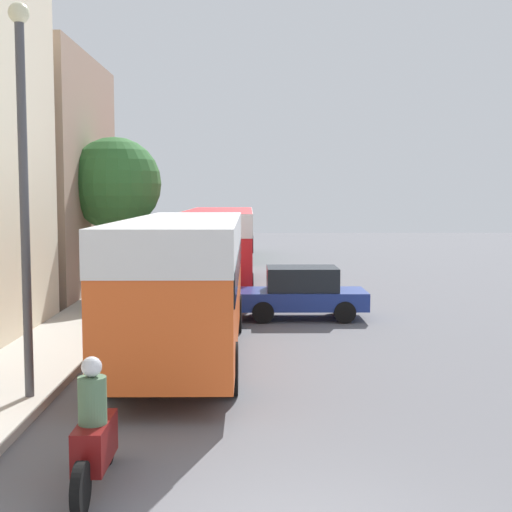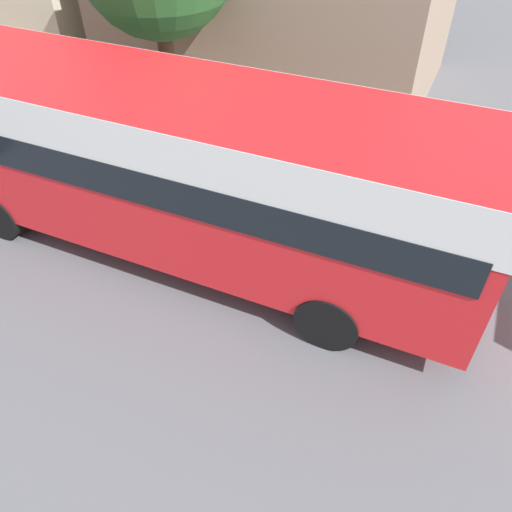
{
  "view_description": "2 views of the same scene",
  "coord_description": "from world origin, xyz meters",
  "px_view_note": "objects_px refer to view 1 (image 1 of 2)",
  "views": [
    {
      "loc": [
        -0.43,
        -7.22,
        3.77
      ],
      "look_at": [
        -0.15,
        21.56,
        1.22
      ],
      "focal_mm": 50.0,
      "sensor_mm": 36.0,
      "label": 1
    },
    {
      "loc": [
        4.54,
        24.89,
        6.17
      ],
      "look_at": [
        -0.17,
        22.79,
        1.62
      ],
      "focal_mm": 35.0,
      "sensor_mm": 36.0,
      "label": 2
    }
  ],
  "objects_px": {
    "bus_third_in_line": "(224,226)",
    "pedestrian_near_curb": "(169,241)",
    "motorcycle_behind_lead": "(94,436)",
    "bus_lead": "(185,268)",
    "bus_following": "(220,238)",
    "car_crossing": "(302,292)"
  },
  "relations": [
    {
      "from": "bus_following",
      "to": "car_crossing",
      "type": "distance_m",
      "value": 7.28
    },
    {
      "from": "bus_lead",
      "to": "motorcycle_behind_lead",
      "type": "height_order",
      "value": "bus_lead"
    },
    {
      "from": "car_crossing",
      "to": "pedestrian_near_curb",
      "type": "relative_size",
      "value": 2.24
    },
    {
      "from": "bus_following",
      "to": "bus_third_in_line",
      "type": "xyz_separation_m",
      "value": [
        -0.31,
        13.41,
        -0.16
      ]
    },
    {
      "from": "motorcycle_behind_lead",
      "to": "bus_following",
      "type": "bearing_deg",
      "value": 87.52
    },
    {
      "from": "bus_lead",
      "to": "motorcycle_behind_lead",
      "type": "distance_m",
      "value": 7.4
    },
    {
      "from": "motorcycle_behind_lead",
      "to": "pedestrian_near_curb",
      "type": "xyz_separation_m",
      "value": [
        -2.65,
        31.96,
        0.33
      ]
    },
    {
      "from": "bus_lead",
      "to": "bus_following",
      "type": "xyz_separation_m",
      "value": [
        0.3,
        11.74,
        -0.05
      ]
    },
    {
      "from": "bus_lead",
      "to": "bus_third_in_line",
      "type": "xyz_separation_m",
      "value": [
        -0.01,
        25.15,
        -0.21
      ]
    },
    {
      "from": "bus_following",
      "to": "motorcycle_behind_lead",
      "type": "xyz_separation_m",
      "value": [
        -0.82,
        -18.99,
        -1.33
      ]
    },
    {
      "from": "motorcycle_behind_lead",
      "to": "car_crossing",
      "type": "bearing_deg",
      "value": 73.94
    },
    {
      "from": "motorcycle_behind_lead",
      "to": "car_crossing",
      "type": "height_order",
      "value": "motorcycle_behind_lead"
    },
    {
      "from": "bus_third_in_line",
      "to": "car_crossing",
      "type": "bearing_deg",
      "value": -81.35
    },
    {
      "from": "bus_following",
      "to": "bus_third_in_line",
      "type": "height_order",
      "value": "bus_following"
    },
    {
      "from": "bus_third_in_line",
      "to": "pedestrian_near_curb",
      "type": "xyz_separation_m",
      "value": [
        -3.16,
        -0.44,
        -0.84
      ]
    },
    {
      "from": "bus_lead",
      "to": "bus_following",
      "type": "bearing_deg",
      "value": 88.51
    },
    {
      "from": "bus_third_in_line",
      "to": "motorcycle_behind_lead",
      "type": "xyz_separation_m",
      "value": [
        -0.51,
        -32.4,
        -1.17
      ]
    },
    {
      "from": "bus_following",
      "to": "pedestrian_near_curb",
      "type": "height_order",
      "value": "bus_following"
    },
    {
      "from": "bus_third_in_line",
      "to": "motorcycle_behind_lead",
      "type": "bearing_deg",
      "value": -90.9
    },
    {
      "from": "bus_following",
      "to": "bus_lead",
      "type": "bearing_deg",
      "value": -91.49
    },
    {
      "from": "bus_following",
      "to": "pedestrian_near_curb",
      "type": "relative_size",
      "value": 6.19
    },
    {
      "from": "bus_lead",
      "to": "bus_following",
      "type": "relative_size",
      "value": 0.93
    }
  ]
}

